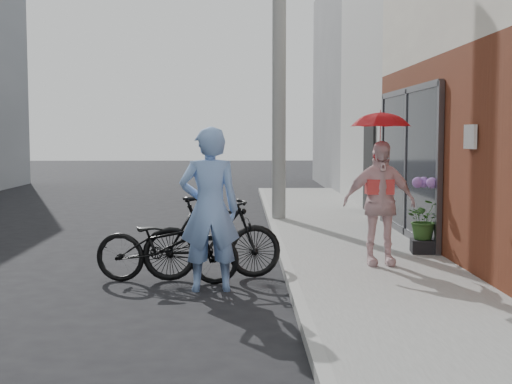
{
  "coord_description": "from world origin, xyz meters",
  "views": [
    {
      "loc": [
        0.33,
        -8.56,
        1.86
      ],
      "look_at": [
        0.52,
        0.68,
        1.1
      ],
      "focal_mm": 50.0,
      "sensor_mm": 36.0,
      "label": 1
    }
  ],
  "objects_px": {
    "utility_pole": "(279,52)",
    "bike_right": "(213,238)",
    "officer": "(210,209)",
    "planter": "(424,246)",
    "bike_left": "(167,245)",
    "kimono_woman": "(379,203)"
  },
  "relations": [
    {
      "from": "officer",
      "to": "planter",
      "type": "relative_size",
      "value": 5.18
    },
    {
      "from": "bike_right",
      "to": "kimono_woman",
      "type": "relative_size",
      "value": 1.08
    },
    {
      "from": "bike_right",
      "to": "planter",
      "type": "xyz_separation_m",
      "value": [
        3.04,
        1.25,
        -0.31
      ]
    },
    {
      "from": "kimono_woman",
      "to": "bike_right",
      "type": "bearing_deg",
      "value": -174.76
    },
    {
      "from": "kimono_woman",
      "to": "planter",
      "type": "xyz_separation_m",
      "value": [
        0.85,
        0.92,
        -0.72
      ]
    },
    {
      "from": "bike_right",
      "to": "planter",
      "type": "relative_size",
      "value": 4.74
    },
    {
      "from": "officer",
      "to": "utility_pole",
      "type": "bearing_deg",
      "value": -106.0
    },
    {
      "from": "utility_pole",
      "to": "bike_left",
      "type": "height_order",
      "value": "utility_pole"
    },
    {
      "from": "planter",
      "to": "utility_pole",
      "type": "bearing_deg",
      "value": 113.77
    },
    {
      "from": "bike_right",
      "to": "planter",
      "type": "height_order",
      "value": "bike_right"
    },
    {
      "from": "officer",
      "to": "kimono_woman",
      "type": "height_order",
      "value": "officer"
    },
    {
      "from": "utility_pole",
      "to": "officer",
      "type": "relative_size",
      "value": 3.61
    },
    {
      "from": "bike_left",
      "to": "planter",
      "type": "xyz_separation_m",
      "value": [
        3.6,
        1.44,
        -0.26
      ]
    },
    {
      "from": "utility_pole",
      "to": "bike_left",
      "type": "xyz_separation_m",
      "value": [
        -1.7,
        -5.75,
        -3.02
      ]
    },
    {
      "from": "bike_left",
      "to": "bike_right",
      "type": "relative_size",
      "value": 1.03
    },
    {
      "from": "officer",
      "to": "kimono_woman",
      "type": "xyz_separation_m",
      "value": [
        2.2,
        0.99,
        -0.03
      ]
    },
    {
      "from": "utility_pole",
      "to": "bike_left",
      "type": "relative_size",
      "value": 3.85
    },
    {
      "from": "utility_pole",
      "to": "bike_right",
      "type": "xyz_separation_m",
      "value": [
        -1.14,
        -5.56,
        -2.97
      ]
    },
    {
      "from": "bike_left",
      "to": "planter",
      "type": "height_order",
      "value": "bike_left"
    },
    {
      "from": "utility_pole",
      "to": "kimono_woman",
      "type": "xyz_separation_m",
      "value": [
        1.05,
        -5.23,
        -2.56
      ]
    },
    {
      "from": "bike_left",
      "to": "bike_right",
      "type": "bearing_deg",
      "value": -62.88
    },
    {
      "from": "bike_left",
      "to": "bike_right",
      "type": "distance_m",
      "value": 0.59
    }
  ]
}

